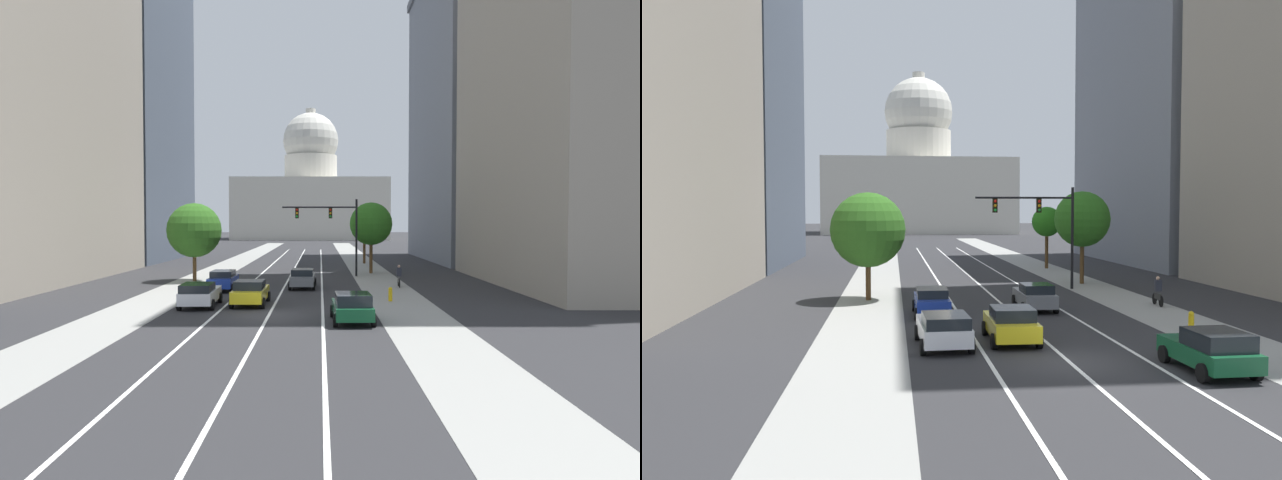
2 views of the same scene
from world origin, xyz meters
TOP-DOWN VIEW (x-y plane):
  - ground_plane at (0.00, 40.00)m, footprint 400.00×400.00m
  - sidewalk_left at (-7.77, 35.00)m, footprint 3.89×130.00m
  - sidewalk_right at (7.77, 35.00)m, footprint 3.89×130.00m
  - lane_stripe_left at (-2.91, 25.00)m, footprint 0.16×90.00m
  - lane_stripe_center at (0.00, 25.00)m, footprint 0.16×90.00m
  - lane_stripe_right at (2.91, 25.00)m, footprint 0.16×90.00m
  - office_tower_far_left at (-25.59, 43.77)m, footprint 18.04×24.42m
  - office_tower_far_right at (26.87, 42.95)m, footprint 20.67×29.08m
  - capitol_building at (0.00, 132.35)m, footprint 44.22×27.73m
  - car_yellow at (-1.46, 3.63)m, footprint 2.12×4.20m
  - car_blue at (-4.37, 10.70)m, footprint 1.94×4.24m
  - car_white at (-4.36, 2.88)m, footprint 2.23×4.37m
  - car_gray at (1.45, 11.97)m, footprint 2.04×4.33m
  - car_green at (4.37, -2.04)m, footprint 2.16×4.08m
  - traffic_signal_mast at (4.05, 20.84)m, footprint 6.95×0.39m
  - fire_hydrant at (7.23, 5.18)m, footprint 0.26×0.35m
  - cyclist at (8.86, 12.64)m, footprint 0.37×1.70m
  - street_tree_near_left at (-7.89, 16.76)m, footprint 4.60×4.60m
  - street_tree_far_right at (7.76, 23.88)m, footprint 4.18×4.18m
  - street_tree_near_right at (8.13, 36.39)m, footprint 2.83×2.83m

SIDE VIEW (x-z plane):
  - ground_plane at x=0.00m, z-range 0.00..0.00m
  - sidewalk_left at x=-7.77m, z-range 0.00..0.01m
  - sidewalk_right at x=7.77m, z-range 0.00..0.01m
  - lane_stripe_left at x=-2.91m, z-range 0.01..0.02m
  - lane_stripe_center at x=0.00m, z-range 0.01..0.02m
  - lane_stripe_right at x=2.91m, z-range 0.01..0.02m
  - fire_hydrant at x=7.23m, z-range 0.01..0.92m
  - car_gray at x=1.45m, z-range 0.03..1.53m
  - car_blue at x=-4.37m, z-range 0.05..1.51m
  - car_white at x=-4.36m, z-range 0.05..1.52m
  - car_yellow at x=-1.46m, z-range 0.02..1.55m
  - car_green at x=4.37m, z-range 0.03..1.55m
  - cyclist at x=8.86m, z-range -0.01..1.71m
  - street_tree_near_left at x=-7.89m, z-range 1.01..7.64m
  - street_tree_near_right at x=8.13m, z-range 1.47..7.33m
  - street_tree_far_right at x=7.76m, z-range 1.37..8.33m
  - traffic_signal_mast at x=4.05m, z-range 1.38..8.51m
  - capitol_building at x=0.00m, z-range -6.49..32.16m
  - office_tower_far_right at x=26.87m, z-range 0.04..39.25m
  - office_tower_far_left at x=-25.59m, z-range 0.04..60.45m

